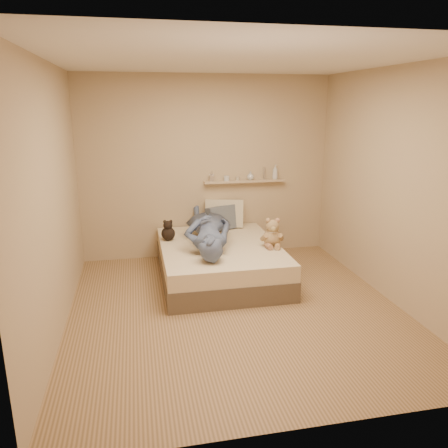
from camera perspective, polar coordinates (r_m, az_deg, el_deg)
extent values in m
plane|color=#A07A52|center=(4.93, 1.54, -11.00)|extent=(3.80, 3.80, 0.00)
plane|color=silver|center=(4.43, 1.79, 20.69)|extent=(3.80, 3.80, 0.00)
plane|color=tan|center=(6.34, -2.28, 7.31)|extent=(3.60, 0.00, 3.60)
plane|color=tan|center=(2.75, 10.70, -3.78)|extent=(3.60, 0.00, 3.60)
plane|color=tan|center=(4.46, -21.52, 2.80)|extent=(0.00, 3.80, 3.80)
plane|color=tan|center=(5.21, 21.38, 4.50)|extent=(0.00, 3.80, 3.80)
cube|color=brown|center=(5.71, -0.56, -5.81)|extent=(1.50, 1.90, 0.25)
cube|color=beige|center=(5.63, -0.57, -3.67)|extent=(1.48, 1.88, 0.20)
cube|color=silver|center=(4.96, -1.80, -3.43)|extent=(0.17, 0.11, 0.05)
cube|color=black|center=(4.95, -1.81, -3.29)|extent=(0.09, 0.06, 0.03)
sphere|color=#A07D58|center=(5.54, 6.29, -1.77)|extent=(0.23, 0.23, 0.23)
sphere|color=#977853|center=(5.48, 6.37, -0.29)|extent=(0.17, 0.17, 0.17)
sphere|color=tan|center=(5.45, 5.78, 0.46)|extent=(0.06, 0.06, 0.06)
sphere|color=#A6795B|center=(5.47, 7.02, 0.47)|extent=(0.06, 0.06, 0.06)
sphere|color=#947E52|center=(5.41, 6.49, -0.66)|extent=(0.07, 0.07, 0.07)
cylinder|color=#9B7A53|center=(5.49, 5.27, -1.73)|extent=(0.08, 0.16, 0.13)
cylinder|color=#93744E|center=(5.52, 7.42, -1.70)|extent=(0.12, 0.16, 0.13)
cylinder|color=#9F7155|center=(5.46, 5.86, -2.89)|extent=(0.08, 0.16, 0.07)
cylinder|color=#A58058|center=(5.48, 7.00, -2.87)|extent=(0.12, 0.17, 0.07)
cylinder|color=beige|center=(5.50, 6.35, -0.99)|extent=(0.14, 0.14, 0.02)
sphere|color=black|center=(5.80, -7.30, -1.25)|extent=(0.18, 0.18, 0.18)
sphere|color=black|center=(5.76, -7.34, -0.17)|extent=(0.12, 0.12, 0.12)
sphere|color=black|center=(5.75, -7.76, 0.30)|extent=(0.04, 0.04, 0.04)
sphere|color=black|center=(5.75, -6.96, 0.33)|extent=(0.04, 0.04, 0.04)
cube|color=beige|center=(6.37, 0.06, 1.41)|extent=(0.59, 0.36, 0.42)
cube|color=slate|center=(6.24, -0.14, 0.81)|extent=(0.54, 0.40, 0.36)
imported|color=#4D5B79|center=(5.59, -2.12, -0.62)|extent=(0.82, 1.73, 0.40)
cube|color=tan|center=(6.42, 2.70, 5.61)|extent=(1.20, 0.12, 0.03)
imported|color=silver|center=(6.31, -1.60, 6.25)|extent=(0.08, 0.08, 0.15)
cylinder|color=silver|center=(6.36, 0.34, 5.99)|extent=(0.08, 0.08, 0.07)
cylinder|color=beige|center=(6.39, 1.78, 5.96)|extent=(0.06, 0.06, 0.06)
imported|color=silver|center=(6.43, 3.48, 6.34)|extent=(0.15, 0.15, 0.13)
cylinder|color=silver|center=(6.49, 5.26, 6.61)|extent=(0.03, 0.03, 0.18)
imported|color=silver|center=(6.53, 6.70, 6.77)|extent=(0.10, 0.10, 0.21)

